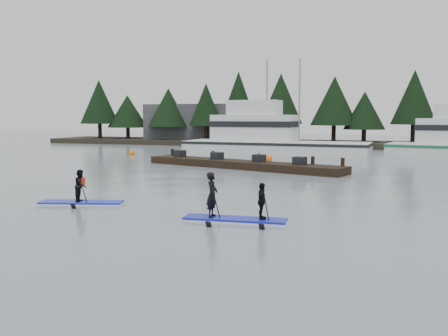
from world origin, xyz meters
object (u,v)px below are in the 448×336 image
(paddleboard_duo, at_px, (235,206))
(paddleboard_solo, at_px, (81,193))
(fishing_boat_large, at_px, (270,147))
(floating_dock, at_px, (240,164))

(paddleboard_duo, bearing_deg, paddleboard_solo, 165.46)
(fishing_boat_large, relative_size, paddleboard_solo, 4.93)
(paddleboard_duo, bearing_deg, fishing_boat_large, 96.24)
(fishing_boat_large, bearing_deg, paddleboard_duo, -76.03)
(paddleboard_duo, bearing_deg, floating_dock, 101.25)
(paddleboard_solo, bearing_deg, paddleboard_duo, -25.48)
(paddleboard_solo, distance_m, paddleboard_duo, 6.93)
(floating_dock, height_order, paddleboard_solo, paddleboard_solo)
(paddleboard_solo, relative_size, paddleboard_duo, 0.96)
(floating_dock, bearing_deg, paddleboard_duo, -55.61)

